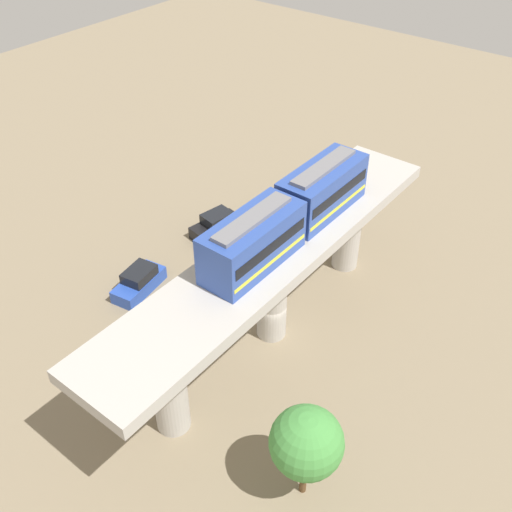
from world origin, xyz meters
TOP-DOWN VIEW (x-y plane):
  - ground_plane at (0.00, 0.00)m, footprint 120.00×120.00m
  - viaduct at (0.00, 0.00)m, footprint 5.20×28.00m
  - train at (0.00, 1.56)m, footprint 2.64×13.55m
  - parked_car_blue at (-9.93, -2.40)m, footprint 2.47×4.44m
  - parked_car_black at (-10.21, 6.25)m, footprint 2.51×4.45m
  - tree_near_viaduct at (8.00, -7.94)m, footprint 3.61×3.61m

SIDE VIEW (x-z plane):
  - ground_plane at x=0.00m, z-range 0.00..0.00m
  - parked_car_blue at x=-9.93m, z-range -0.14..1.62m
  - parked_car_black at x=-10.21m, z-range -0.14..1.62m
  - tree_near_viaduct at x=8.00m, z-range 1.12..7.02m
  - viaduct at x=0.00m, z-range 1.83..8.91m
  - train at x=0.00m, z-range 6.98..10.22m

